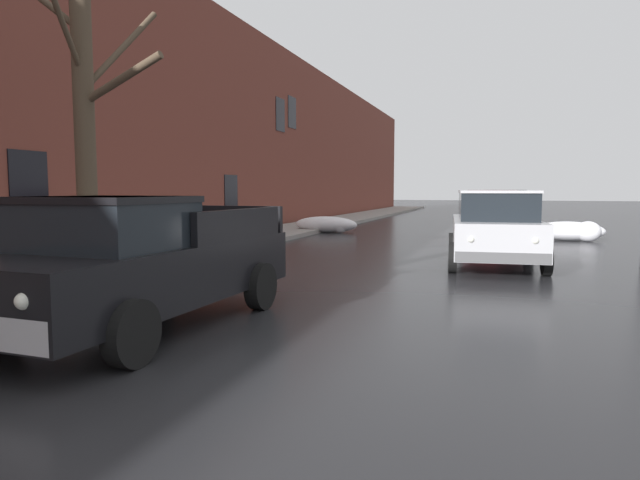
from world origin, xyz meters
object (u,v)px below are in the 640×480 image
at_px(suv_maroon_parked_kerbside_mid, 490,213).
at_px(suv_black_parked_far_down_block, 507,207).
at_px(suv_silver_parked_kerbside_close, 495,225).
at_px(bare_tree_second_along_sidewalk, 86,126).
at_px(pickup_truck_black_approaching_near_lane, 140,263).

relative_size(suv_maroon_parked_kerbside_mid, suv_black_parked_far_down_block, 1.01).
xyz_separation_m(suv_maroon_parked_kerbside_mid, suv_black_parked_far_down_block, (0.63, 6.99, -0.00)).
xyz_separation_m(suv_silver_parked_kerbside_close, suv_black_parked_far_down_block, (0.41, 13.82, -0.00)).
xyz_separation_m(bare_tree_second_along_sidewalk, pickup_truck_black_approaching_near_lane, (2.50, -1.98, -2.08)).
distance_m(pickup_truck_black_approaching_near_lane, suv_maroon_parked_kerbside_mid, 15.19).
height_order(suv_maroon_parked_kerbside_mid, suv_black_parked_far_down_block, same).
distance_m(pickup_truck_black_approaching_near_lane, suv_silver_parked_kerbside_close, 8.93).
bearing_deg(pickup_truck_black_approaching_near_lane, suv_silver_parked_kerbside_close, 60.67).
relative_size(pickup_truck_black_approaching_near_lane, suv_silver_parked_kerbside_close, 1.11).
xyz_separation_m(pickup_truck_black_approaching_near_lane, suv_maroon_parked_kerbside_mid, (4.15, 14.61, 0.11)).
relative_size(bare_tree_second_along_sidewalk, suv_maroon_parked_kerbside_mid, 1.25).
height_order(pickup_truck_black_approaching_near_lane, suv_silver_parked_kerbside_close, suv_silver_parked_kerbside_close).
distance_m(suv_silver_parked_kerbside_close, suv_black_parked_far_down_block, 13.82).
height_order(bare_tree_second_along_sidewalk, suv_black_parked_far_down_block, bare_tree_second_along_sidewalk).
relative_size(suv_silver_parked_kerbside_close, suv_maroon_parked_kerbside_mid, 0.95).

